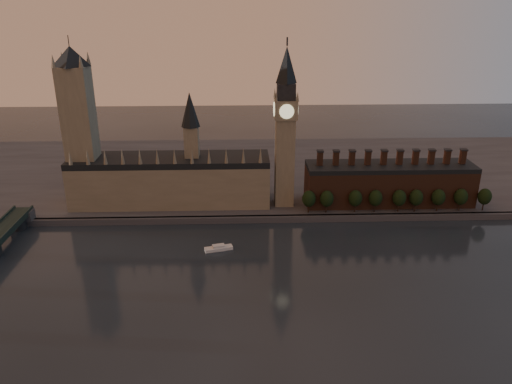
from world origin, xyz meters
TOP-DOWN VIEW (x-y plane):
  - ground at (0.00, 0.00)m, footprint 900.00×900.00m
  - north_bank at (0.00, 178.04)m, footprint 900.00×182.00m
  - palace_of_westminster at (-64.41, 114.91)m, footprint 130.00×30.30m
  - victoria_tower at (-120.00, 115.00)m, footprint 24.00×24.00m
  - big_ben at (10.00, 110.00)m, footprint 15.00×15.00m
  - chimney_block at (80.00, 110.00)m, footprint 110.00×25.00m
  - embankment_tree_0 at (24.64, 94.89)m, footprint 8.60×8.60m
  - embankment_tree_1 at (36.08, 94.56)m, footprint 8.60×8.60m
  - embankment_tree_2 at (54.44, 94.76)m, footprint 8.60×8.60m
  - embankment_tree_3 at (67.40, 94.66)m, footprint 8.60×8.60m
  - embankment_tree_4 at (82.65, 94.45)m, footprint 8.60×8.60m
  - embankment_tree_5 at (93.61, 94.54)m, footprint 8.60×8.60m
  - embankment_tree_6 at (108.05, 94.67)m, footprint 8.60×8.60m
  - embankment_tree_7 at (122.79, 94.91)m, footprint 8.60×8.60m
  - embankment_tree_8 at (138.26, 94.79)m, footprint 8.60×8.60m
  - river_boat at (-31.57, 53.57)m, footprint 16.37×8.32m

SIDE VIEW (x-z plane):
  - ground at x=0.00m, z-range 0.00..0.00m
  - river_boat at x=-31.57m, z-range -0.37..2.78m
  - north_bank at x=0.00m, z-range 0.00..4.00m
  - embankment_tree_0 at x=24.64m, z-range 6.03..20.91m
  - embankment_tree_1 at x=36.08m, z-range 6.03..20.91m
  - embankment_tree_2 at x=54.44m, z-range 6.03..20.91m
  - embankment_tree_3 at x=67.40m, z-range 6.03..20.91m
  - embankment_tree_4 at x=82.65m, z-range 6.03..20.91m
  - embankment_tree_5 at x=93.61m, z-range 6.03..20.91m
  - embankment_tree_6 at x=108.05m, z-range 6.03..20.91m
  - embankment_tree_7 at x=122.79m, z-range 6.03..20.91m
  - embankment_tree_8 at x=138.26m, z-range 6.03..20.91m
  - chimney_block at x=80.00m, z-range -0.68..36.32m
  - palace_of_westminster at x=-64.41m, z-range -15.37..58.63m
  - big_ben at x=10.00m, z-range 3.33..110.33m
  - victoria_tower at x=-120.00m, z-range 5.09..113.09m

